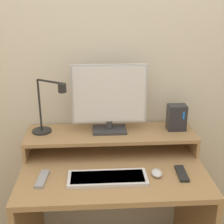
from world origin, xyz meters
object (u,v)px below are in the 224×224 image
(monitor, at_px, (109,98))
(remote_control, at_px, (42,179))
(desk_lamp, at_px, (48,111))
(remote_secondary, at_px, (182,173))
(mouse, at_px, (157,173))
(keyboard, at_px, (108,178))
(router_dock, at_px, (177,117))

(monitor, height_order, remote_control, monitor)
(desk_lamp, distance_m, remote_secondary, 0.84)
(remote_control, bearing_deg, mouse, 0.83)
(keyboard, bearing_deg, desk_lamp, 135.18)
(desk_lamp, height_order, mouse, desk_lamp)
(desk_lamp, height_order, keyboard, desk_lamp)
(desk_lamp, bearing_deg, keyboard, -44.82)
(desk_lamp, xyz_separation_m, router_dock, (0.77, 0.02, -0.07))
(mouse, bearing_deg, monitor, 125.87)
(keyboard, xyz_separation_m, remote_control, (-0.34, 0.01, -0.00))
(router_dock, xyz_separation_m, remote_secondary, (-0.04, -0.33, -0.19))
(monitor, relative_size, desk_lamp, 1.33)
(keyboard, bearing_deg, remote_secondary, 3.14)
(remote_secondary, bearing_deg, desk_lamp, 157.25)
(router_dock, xyz_separation_m, keyboard, (-0.44, -0.35, -0.19))
(desk_lamp, bearing_deg, remote_secondary, -22.75)
(monitor, distance_m, remote_secondary, 0.59)
(monitor, distance_m, router_dock, 0.44)
(monitor, xyz_separation_m, desk_lamp, (-0.36, -0.02, -0.07))
(router_dock, distance_m, keyboard, 0.60)
(monitor, height_order, desk_lamp, monitor)
(desk_lamp, height_order, remote_control, desk_lamp)
(desk_lamp, relative_size, router_dock, 2.10)
(remote_secondary, bearing_deg, keyboard, -176.86)
(remote_control, bearing_deg, remote_secondary, 0.58)
(router_dock, height_order, remote_control, router_dock)
(monitor, height_order, remote_secondary, monitor)
(mouse, distance_m, remote_control, 0.61)
(desk_lamp, bearing_deg, router_dock, 1.58)
(remote_control, distance_m, remote_secondary, 0.74)
(keyboard, distance_m, remote_control, 0.34)
(mouse, bearing_deg, remote_secondary, -0.53)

